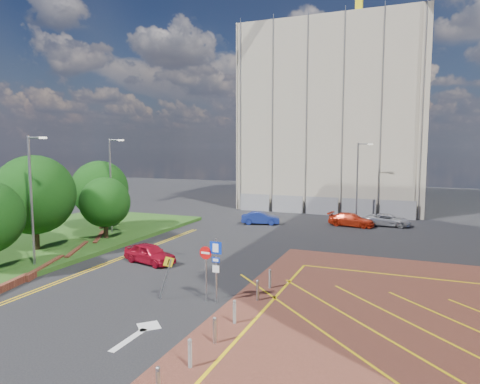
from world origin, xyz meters
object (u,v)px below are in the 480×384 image
Objects in this scene: lamp_back at (358,178)px; car_blue_back at (261,218)px; car_red_back at (351,220)px; tree_b at (35,195)px; sign_cluster at (212,263)px; car_silver_back at (388,220)px; car_red_left at (150,253)px; warning_sign at (167,273)px; lamp_left_far at (111,182)px; tree_c at (105,202)px; lamp_left_near at (32,195)px; tree_d at (100,189)px.

car_blue_back is at bearing -144.43° from lamp_back.
car_blue_back is 8.74m from car_red_back.
tree_b is at bearing 142.03° from car_red_back.
car_silver_back is at bearing 74.19° from sign_cluster.
car_red_left is at bearing 144.75° from sign_cluster.
tree_b is 30.88m from car_silver_back.
warning_sign is 0.60× the size of car_blue_back.
lamp_back is 1.90× the size of car_silver_back.
lamp_left_far is at bearing 81.23° from tree_b.
car_blue_back is at bearing 109.06° from car_silver_back.
tree_b is 1.55× the size of car_red_back.
tree_b reaches higher than car_blue_back.
tree_c reaches higher than warning_sign.
car_red_left is (5.84, 3.85, -4.01)m from lamp_left_near.
tree_b reaches higher than sign_cluster.
lamp_back reaches higher than tree_d.
lamp_left_far is at bearing 123.74° from car_silver_back.
tree_b is at bearing -82.87° from tree_d.
lamp_left_near is 11.17m from warning_sign.
car_red_left is at bearing 146.64° from car_silver_back.
car_blue_back is at bearing 96.82° from warning_sign.
tree_d is at bearing 97.13° from tree_b.
car_red_back is at bearing 28.48° from tree_d.
lamp_back is 2.14× the size of car_blue_back.
car_red_left is at bearing -30.99° from tree_c.
lamp_left_near is 27.84m from car_red_back.
lamp_left_far is 25.89m from car_silver_back.
lamp_back is at bearing 40.86° from lamp_left_far.
lamp_left_far reaches higher than car_silver_back.
car_red_back reaches higher than car_blue_back.
tree_c is 16.53m from sign_cluster.
car_silver_back is at bearing 70.15° from warning_sign.
warning_sign is at bearing -19.05° from tree_b.
sign_cluster reaches higher than car_silver_back.
lamp_left_near is at bearing -78.69° from lamp_left_far.
tree_b is 4.32m from lamp_left_near.
lamp_left_far is 14.62m from car_blue_back.
sign_cluster reaches higher than warning_sign.
warning_sign is (11.63, -9.71, -1.76)m from tree_c.
car_blue_back is (11.05, 16.90, -3.62)m from tree_b.
car_red_back is at bearing 38.90° from tree_c.
tree_b is 1.80× the size of car_blue_back.
sign_cluster is 21.49m from car_blue_back.
tree_c is 0.81× the size of tree_d.
tree_d is 1.60× the size of car_red_left.
lamp_left_near is at bearing -82.31° from tree_c.
lamp_left_near is 1.90× the size of car_silver_back.
warning_sign is 24.55m from car_red_back.
lamp_left_near is at bearing 175.44° from sign_cluster.
lamp_back reaches higher than tree_b.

